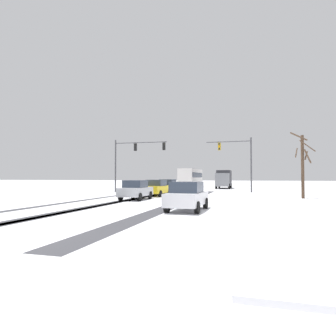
% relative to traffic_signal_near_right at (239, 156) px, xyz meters
% --- Properties ---
extents(wheel_track_left_lane, '(1.12, 32.13, 0.01)m').
position_rel_traffic_signal_near_right_xyz_m(wheel_track_left_lane, '(-3.76, -12.61, -4.38)').
color(wheel_track_left_lane, '#424247').
rests_on(wheel_track_left_lane, ground).
extents(wheel_track_right_lane, '(0.93, 32.13, 0.01)m').
position_rel_traffic_signal_near_right_xyz_m(wheel_track_right_lane, '(-8.57, -12.61, -4.38)').
color(wheel_track_right_lane, '#424247').
rests_on(wheel_track_right_lane, ground).
extents(wheel_track_center, '(0.72, 32.13, 0.01)m').
position_rel_traffic_signal_near_right_xyz_m(wheel_track_center, '(-11.80, -12.61, -4.38)').
color(wheel_track_center, '#424247').
rests_on(wheel_track_center, ground).
extents(wheel_track_oncoming, '(0.72, 32.13, 0.01)m').
position_rel_traffic_signal_near_right_xyz_m(wheel_track_oncoming, '(-8.31, -12.61, -4.38)').
color(wheel_track_oncoming, '#424247').
rests_on(wheel_track_oncoming, ground).
extents(sidewalk_kerb_right, '(4.00, 32.13, 0.12)m').
position_rel_traffic_signal_near_right_xyz_m(sidewalk_kerb_right, '(2.81, -14.07, -4.32)').
color(sidewalk_kerb_right, white).
rests_on(sidewalk_kerb_right, ground).
extents(traffic_signal_near_right, '(5.30, 0.38, 6.50)m').
position_rel_traffic_signal_near_right_xyz_m(traffic_signal_near_right, '(0.00, 0.00, 0.00)').
color(traffic_signal_near_right, '#47474C').
rests_on(traffic_signal_near_right, ground).
extents(traffic_signal_near_left, '(6.69, 0.44, 6.50)m').
position_rel_traffic_signal_near_right_xyz_m(traffic_signal_near_left, '(-12.54, -1.96, 0.29)').
color(traffic_signal_near_left, '#47474C').
rests_on(traffic_signal_near_left, ground).
extents(car_black_lead, '(1.93, 4.15, 1.62)m').
position_rel_traffic_signal_near_right_xyz_m(car_black_lead, '(-8.11, -1.83, -3.56)').
color(car_black_lead, black).
rests_on(car_black_lead, ground).
extents(car_yellow_cab_second, '(2.02, 4.19, 1.62)m').
position_rel_traffic_signal_near_right_xyz_m(car_yellow_cab_second, '(-7.70, -7.42, -3.56)').
color(car_yellow_cab_second, yellow).
rests_on(car_yellow_cab_second, ground).
extents(car_silver_third, '(1.87, 4.12, 1.62)m').
position_rel_traffic_signal_near_right_xyz_m(car_silver_third, '(-7.97, -12.27, -3.56)').
color(car_silver_third, '#B7BABF').
rests_on(car_silver_third, ground).
extents(car_white_fourth, '(1.92, 4.15, 1.62)m').
position_rel_traffic_signal_near_right_xyz_m(car_white_fourth, '(-2.25, -18.72, -3.56)').
color(car_white_fourth, silver).
rests_on(car_white_fourth, ground).
extents(bus_oncoming, '(2.74, 11.02, 3.38)m').
position_rel_traffic_signal_near_right_xyz_m(bus_oncoming, '(-9.29, 18.39, -2.39)').
color(bus_oncoming, silver).
rests_on(bus_oncoming, ground).
extents(box_truck_delivery, '(2.31, 7.40, 3.02)m').
position_rel_traffic_signal_near_right_xyz_m(box_truck_delivery, '(-2.88, 14.18, -2.75)').
color(box_truck_delivery, slate).
rests_on(box_truck_delivery, ground).
extents(bare_tree_sidewalk_mid, '(2.07, 1.73, 5.89)m').
position_rel_traffic_signal_near_right_xyz_m(bare_tree_sidewalk_mid, '(5.71, -7.05, -1.28)').
color(bare_tree_sidewalk_mid, '#4C3828').
rests_on(bare_tree_sidewalk_mid, ground).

